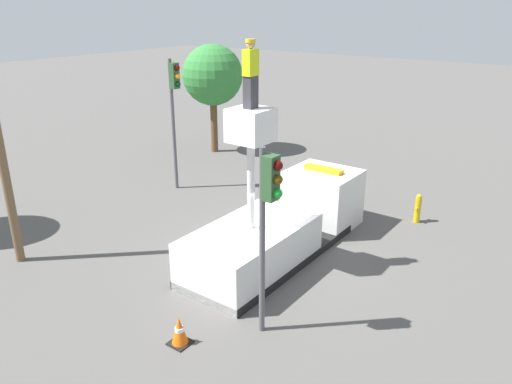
# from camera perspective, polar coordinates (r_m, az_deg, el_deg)

# --- Properties ---
(ground_plane) EXTENTS (120.00, 120.00, 0.00)m
(ground_plane) POSITION_cam_1_polar(r_m,az_deg,el_deg) (15.70, 1.69, -7.47)
(ground_plane) COLOR #565451
(bucket_truck) EXTENTS (7.40, 2.37, 4.85)m
(bucket_truck) POSITION_cam_1_polar(r_m,az_deg,el_deg) (15.71, 2.83, -3.94)
(bucket_truck) COLOR black
(bucket_truck) RESTS_ON ground
(worker) EXTENTS (0.40, 0.26, 1.75)m
(worker) POSITION_cam_1_polar(r_m,az_deg,el_deg) (13.12, -0.62, 13.31)
(worker) COLOR #38383D
(worker) RESTS_ON bucket_truck
(traffic_light_pole) EXTENTS (0.34, 0.57, 4.60)m
(traffic_light_pole) POSITION_cam_1_polar(r_m,az_deg,el_deg) (10.89, 1.37, -1.73)
(traffic_light_pole) COLOR #515156
(traffic_light_pole) RESTS_ON ground
(traffic_light_across) EXTENTS (0.34, 0.57, 5.40)m
(traffic_light_across) POSITION_cam_1_polar(r_m,az_deg,el_deg) (20.61, -9.32, 10.42)
(traffic_light_across) COLOR #515156
(traffic_light_across) RESTS_ON ground
(fire_hydrant) EXTENTS (0.46, 0.22, 1.08)m
(fire_hydrant) POSITION_cam_1_polar(r_m,az_deg,el_deg) (18.82, 18.00, -1.79)
(fire_hydrant) COLOR gold
(fire_hydrant) RESTS_ON ground
(traffic_cone_rear) EXTENTS (0.49, 0.49, 0.71)m
(traffic_cone_rear) POSITION_cam_1_polar(r_m,az_deg,el_deg) (12.08, -8.74, -15.45)
(traffic_cone_rear) COLOR black
(traffic_cone_rear) RESTS_ON ground
(tree_left_bg) EXTENTS (3.08, 3.08, 5.56)m
(tree_left_bg) POSITION_cam_1_polar(r_m,az_deg,el_deg) (26.08, -4.98, 13.11)
(tree_left_bg) COLOR brown
(tree_left_bg) RESTS_ON ground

